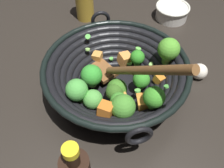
{
  "coord_description": "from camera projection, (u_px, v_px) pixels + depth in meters",
  "views": [
    {
      "loc": [
        -0.38,
        0.14,
        0.5
      ],
      "look_at": [
        0.0,
        0.01,
        0.03
      ],
      "focal_mm": 40.3,
      "sensor_mm": 36.0,
      "label": 1
    }
  ],
  "objects": [
    {
      "name": "ground_plane",
      "position": [
        116.0,
        92.0,
        0.65
      ],
      "size": [
        4.0,
        4.0,
        0.0
      ],
      "primitive_type": "plane",
      "color": "#28231E"
    },
    {
      "name": "wok",
      "position": [
        116.0,
        76.0,
        0.59
      ],
      "size": [
        0.38,
        0.35,
        0.24
      ],
      "color": "black",
      "rests_on": "ground"
    },
    {
      "name": "prep_bowl",
      "position": [
        172.0,
        12.0,
        0.84
      ],
      "size": [
        0.11,
        0.11,
        0.05
      ],
      "color": "silver",
      "rests_on": "ground"
    },
    {
      "name": "garlic_bulb",
      "position": [
        199.0,
        71.0,
        0.66
      ],
      "size": [
        0.04,
        0.04,
        0.04
      ],
      "primitive_type": "sphere",
      "color": "silver",
      "rests_on": "ground"
    }
  ]
}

